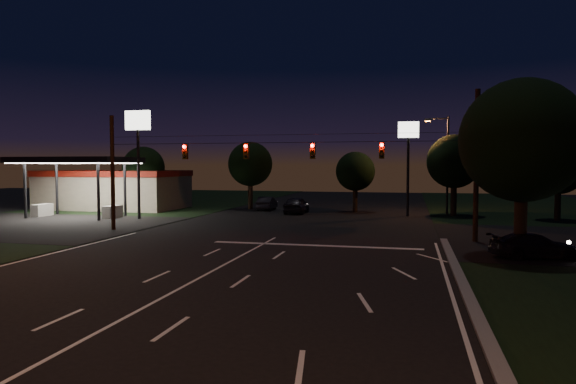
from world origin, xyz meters
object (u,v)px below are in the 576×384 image
(car_cross, at_px, (534,246))
(tree_right_near, at_px, (522,142))
(car_oncoming_a, at_px, (296,205))
(car_oncoming_b, at_px, (267,203))
(utility_pole_right, at_px, (475,242))

(car_cross, bearing_deg, tree_right_near, 61.77)
(car_oncoming_a, bearing_deg, car_cross, 128.46)
(tree_right_near, distance_m, car_oncoming_b, 30.56)
(utility_pole_right, xyz_separation_m, car_cross, (2.16, -5.00, 0.61))
(car_oncoming_a, height_order, car_oncoming_b, car_oncoming_a)
(car_cross, bearing_deg, car_oncoming_a, 25.41)
(tree_right_near, relative_size, car_cross, 2.07)
(tree_right_near, relative_size, car_oncoming_a, 1.89)
(tree_right_near, bearing_deg, car_oncoming_a, 128.11)
(utility_pole_right, distance_m, tree_right_near, 7.61)
(car_oncoming_b, bearing_deg, tree_right_near, 126.59)
(utility_pole_right, relative_size, car_cross, 2.12)
(tree_right_near, distance_m, car_cross, 5.10)
(tree_right_near, xyz_separation_m, car_oncoming_b, (-19.49, 22.99, -5.00))
(utility_pole_right, distance_m, car_cross, 5.48)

